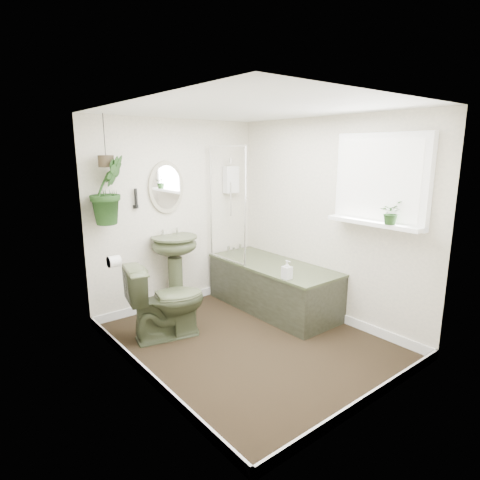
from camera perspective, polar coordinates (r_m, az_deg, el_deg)
floor at (r=4.29m, az=1.29°, el=-14.31°), size 2.30×2.80×0.02m
ceiling at (r=3.84m, az=1.48°, el=18.28°), size 2.30×2.80×0.02m
wall_back at (r=5.04m, az=-9.02°, el=3.58°), size 2.30×0.02×2.30m
wall_front at (r=2.99m, az=19.07°, el=-3.29°), size 2.30×0.02×2.30m
wall_left at (r=3.29m, az=-14.26°, el=-1.55°), size 0.02×2.80×2.30m
wall_right at (r=4.72m, az=12.23°, el=2.82°), size 0.02×2.80×2.30m
skirting at (r=4.26m, az=1.30°, el=-13.59°), size 2.30×2.80×0.10m
bathtub at (r=5.01m, az=4.67°, el=-6.54°), size 0.72×1.72×0.58m
bath_screen at (r=4.93m, az=-1.86°, el=5.05°), size 0.04×0.72×1.40m
shower_box at (r=5.38m, az=-1.30°, el=8.60°), size 0.20×0.10×0.35m
oval_mirror at (r=4.89m, az=-10.40°, el=7.39°), size 0.46×0.03×0.62m
wall_sconce at (r=4.72m, az=-14.58°, el=5.77°), size 0.04×0.04×0.22m
toilet_roll_holder at (r=4.00m, az=-17.50°, el=-2.92°), size 0.11×0.11×0.11m
window_recess at (r=4.20m, az=19.42°, el=8.07°), size 0.08×1.00×0.90m
window_sill at (r=4.19m, az=18.49°, el=2.33°), size 0.18×1.00×0.04m
window_blinds at (r=4.16m, az=19.09°, el=8.06°), size 0.01×0.86×0.76m
toilet at (r=4.29m, az=-10.40°, el=-8.45°), size 0.87×0.61×0.81m
pedestal_sink at (r=4.98m, az=-9.17°, el=-4.63°), size 0.62×0.56×0.93m
sill_plant at (r=4.02m, az=20.64°, el=3.69°), size 0.24×0.22×0.23m
hanging_plant at (r=4.47m, az=-18.24°, el=6.74°), size 0.46×0.40×0.72m
soap_bottle at (r=4.34m, az=6.70°, el=-4.21°), size 0.10×0.10×0.20m
hanging_pot at (r=4.45m, az=-18.52°, el=10.59°), size 0.16×0.16×0.12m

